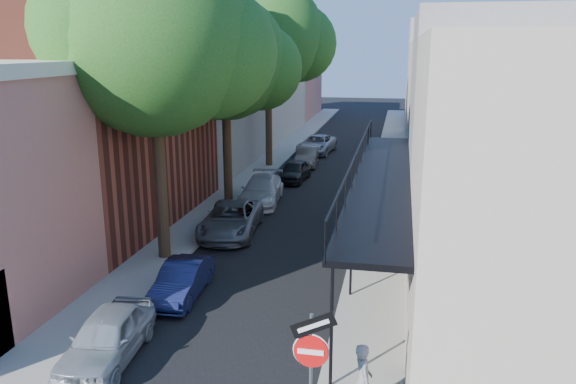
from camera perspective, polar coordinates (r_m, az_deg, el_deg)
The scene contains 17 objects.
road_surface at distance 39.43m, azimuth 4.46°, elevation 3.26°, with size 6.00×64.00×0.01m, color black.
sidewalk_left at distance 40.08m, azimuth -1.23°, elevation 3.56°, with size 2.00×64.00×0.12m, color gray.
sidewalk_right at distance 39.15m, azimuth 10.29°, elevation 3.07°, with size 2.00×64.00×0.12m, color gray.
buildings_left at distance 39.77m, azimuth -9.26°, elevation 10.39°, with size 10.10×59.10×12.00m.
buildings_right at distance 38.28m, azimuth 18.15°, elevation 8.93°, with size 9.80×55.00×10.00m.
sign_post at distance 11.04m, azimuth 2.38°, elevation -16.35°, with size 0.89×0.17×2.99m.
oak_near at distance 20.28m, azimuth -12.15°, elevation 14.74°, with size 7.48×6.80×11.42m.
oak_mid at distance 27.81m, azimuth -5.52°, elevation 13.16°, with size 6.60×6.00×10.20m.
oak_far at distance 36.54m, azimuth -1.24°, elevation 15.43°, with size 7.70×7.00×11.90m.
parked_car_a at distance 15.25m, azimuth -17.89°, elevation -13.85°, with size 1.49×3.71×1.26m, color #9199A1.
parked_car_b at distance 18.21m, azimuth -10.72°, elevation -8.80°, with size 1.19×3.41×1.12m, color #151B42.
parked_car_c at distance 23.77m, azimuth -5.82°, elevation -2.78°, with size 2.17×4.71×1.31m, color slate.
parked_car_d at distance 28.34m, azimuth -2.70°, elevation 0.18°, with size 1.88×4.63×1.34m, color #BDBDC1.
parked_car_e at distance 33.03m, azimuth 0.64°, elevation 2.15°, with size 1.44×3.58×1.22m, color black.
parked_car_f at distance 37.37m, azimuth 1.93°, elevation 3.63°, with size 1.32×3.79×1.25m, color #655C55.
parked_car_g at distance 41.85m, azimuth 2.92°, elevation 4.86°, with size 2.22×4.82×1.34m, color #969CAA.
pedestrian at distance 12.48m, azimuth 7.62°, elevation -18.40°, with size 0.60×0.39×1.64m, color slate.
Camera 1 is at (4.59, -8.39, 7.71)m, focal length 35.00 mm.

